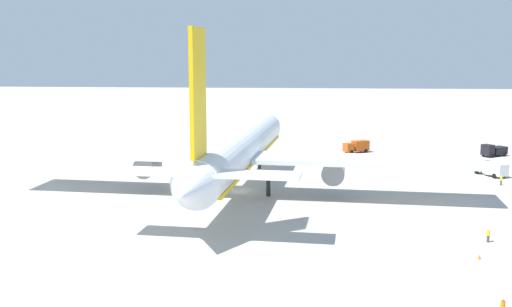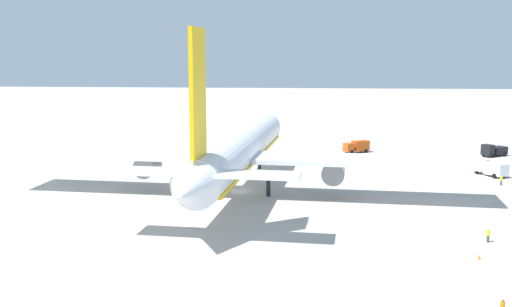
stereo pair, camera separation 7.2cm
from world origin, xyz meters
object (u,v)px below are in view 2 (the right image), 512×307
ground_worker_2 (488,235)px  traffic_cone_2 (479,257)px  airliner (239,151)px  service_truck_3 (494,150)px  traffic_cone_1 (88,149)px  ground_worker_3 (501,180)px  service_truck_1 (357,146)px  service_truck_0 (491,168)px  service_van (412,158)px

ground_worker_2 → traffic_cone_2: size_ratio=3.13×
airliner → traffic_cone_2: bearing=-134.8°
service_truck_3 → traffic_cone_1: bearing=89.9°
ground_worker_2 → ground_worker_3: ground_worker_2 is taller
service_truck_3 → ground_worker_3: (-30.63, 7.61, -0.51)m
service_truck_1 → traffic_cone_2: service_truck_1 is taller
service_truck_3 → traffic_cone_1: service_truck_3 is taller
service_truck_0 → traffic_cone_1: 88.42m
service_truck_1 → service_truck_0: bearing=-137.2°
service_truck_0 → service_truck_3: 23.37m
service_truck_1 → ground_worker_3: size_ratio=3.68×
service_truck_0 → traffic_cone_1: bearing=75.3°
service_van → service_truck_1: bearing=39.8°
service_truck_0 → ground_worker_2: size_ratio=4.13×
airliner → ground_worker_2: airliner is taller
service_truck_3 → traffic_cone_1: size_ratio=11.44×
airliner → ground_worker_2: (-23.71, -33.08, -6.13)m
service_truck_1 → service_van: service_truck_1 is taller
traffic_cone_2 → traffic_cone_1: bearing=45.0°
service_van → airliner: bearing=132.6°
traffic_cone_1 → airliner: bearing=-135.1°
service_truck_0 → traffic_cone_2: (-48.12, 14.91, -1.25)m
ground_worker_2 → service_truck_0: bearing=-16.3°
service_truck_0 → airliner: bearing=111.6°
ground_worker_2 → traffic_cone_2: ground_worker_2 is taller
traffic_cone_2 → ground_worker_3: bearing=-19.8°
service_truck_3 → ground_worker_2: size_ratio=3.65×
service_truck_1 → ground_worker_3: service_truck_1 is taller
traffic_cone_1 → ground_worker_2: bearing=-131.2°
service_truck_0 → ground_worker_3: service_truck_0 is taller
service_truck_3 → traffic_cone_2: bearing=162.7°
airliner → ground_worker_3: airliner is taller
service_truck_3 → traffic_cone_1: (0.17, 92.52, -1.11)m
airliner → traffic_cone_1: 57.43m
service_truck_1 → traffic_cone_2: size_ratio=11.48×
service_truck_1 → ground_worker_2: service_truck_1 is taller
airliner → service_truck_1: airliner is taller
service_truck_1 → ground_worker_2: size_ratio=3.66×
service_truck_0 → ground_worker_2: 43.40m
service_van → ground_worker_3: 23.71m
service_van → traffic_cone_2: size_ratio=9.31×
airliner → ground_worker_2: 41.16m
service_truck_0 → service_truck_1: size_ratio=1.13×
ground_worker_3 → traffic_cone_2: ground_worker_3 is taller
ground_worker_3 → service_truck_1: bearing=34.0°
service_truck_3 → traffic_cone_1: 92.53m
service_van → ground_worker_2: size_ratio=2.97×
service_truck_1 → service_truck_3: service_truck_3 is taller
service_truck_1 → ground_worker_3: 39.85m
service_truck_1 → traffic_cone_1: size_ratio=11.48×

